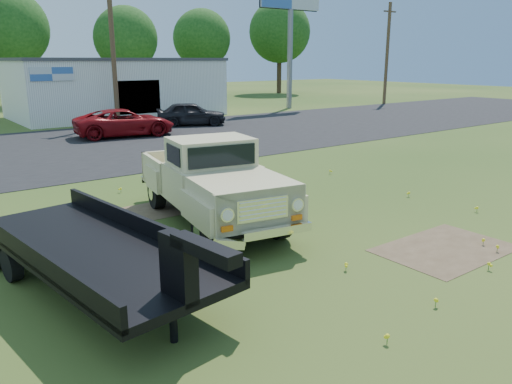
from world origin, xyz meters
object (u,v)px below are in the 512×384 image
Objects in this scene: billboard at (290,2)px; vintage_pickup_truck at (211,180)px; red_pickup at (125,123)px; dark_sedan at (191,114)px; flatbed_trailer at (91,242)px.

billboard is 31.94m from vintage_pickup_truck.
red_pickup is (-17.56, -6.97, -7.80)m from billboard.
red_pickup is 5.47m from dark_sedan.
vintage_pickup_truck is at bearing 173.40° from red_pickup.
billboard is 35.98m from flatbed_trailer.
red_pickup is at bearing -158.35° from billboard.
vintage_pickup_truck reaches higher than dark_sedan.
red_pickup is (4.04, 15.36, -0.36)m from vintage_pickup_truck.
flatbed_trailer is at bearing -141.90° from vintage_pickup_truck.
vintage_pickup_truck is at bearing 20.63° from flatbed_trailer.
vintage_pickup_truck reaches higher than red_pickup.
flatbed_trailer is (-3.77, -2.01, -0.20)m from vintage_pickup_truck.
dark_sedan is at bearing -62.02° from red_pickup.
flatbed_trailer is 1.24× the size of red_pickup.
billboard is 2.10× the size of red_pickup.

